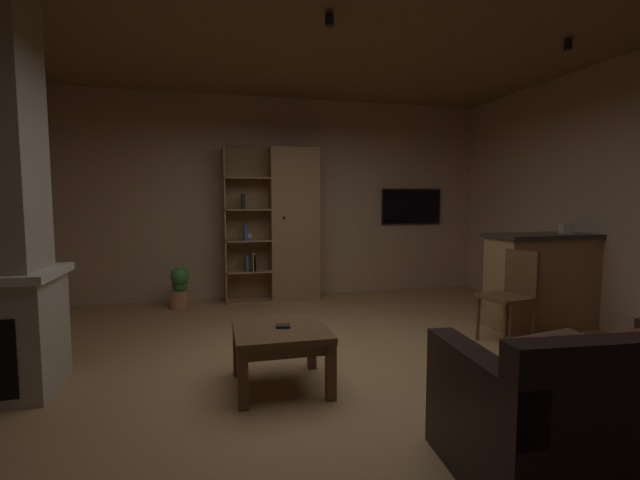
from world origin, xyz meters
TOP-DOWN VIEW (x-y plane):
  - floor at (0.00, 0.00)m, footprint 6.25×5.87m
  - wall_back at (0.00, 2.97)m, footprint 6.37×0.06m
  - wall_right at (3.15, 0.00)m, footprint 0.06×5.87m
  - ceiling at (0.00, 0.00)m, footprint 6.25×5.87m
  - window_pane_back at (-0.35, 2.93)m, footprint 0.67×0.01m
  - bookshelf_cabinet at (0.09, 2.69)m, footprint 1.31×0.41m
  - kitchen_bar_counter at (2.67, 0.60)m, footprint 1.38×0.57m
  - tissue_box at (2.81, 0.52)m, footprint 0.15×0.15m
  - leather_couch at (0.96, -1.78)m, footprint 1.59×0.99m
  - coffee_table at (-0.48, -0.29)m, footprint 0.69×0.69m
  - table_book_0 at (-0.46, -0.28)m, footprint 0.12×0.11m
  - dining_chair at (1.92, 0.21)m, footprint 0.47×0.47m
  - potted_floor_plant at (-1.38, 2.44)m, footprint 0.26×0.29m
  - wall_mounted_tv at (2.09, 2.90)m, footprint 0.97×0.06m
  - track_light_spot_1 at (-0.04, -0.06)m, footprint 0.07×0.07m
  - track_light_spot_2 at (2.19, -0.05)m, footprint 0.07×0.07m

SIDE VIEW (x-z plane):
  - floor at x=0.00m, z-range -0.02..0.00m
  - potted_floor_plant at x=-1.38m, z-range 0.00..0.56m
  - leather_couch at x=0.96m, z-range -0.12..0.72m
  - coffee_table at x=-0.48m, z-range 0.14..0.60m
  - table_book_0 at x=-0.46m, z-range 0.46..0.48m
  - kitchen_bar_counter at x=2.67m, z-range 0.00..1.05m
  - dining_chair at x=1.92m, z-range 0.07..0.99m
  - bookshelf_cabinet at x=0.09m, z-range -0.01..2.13m
  - tissue_box at x=2.81m, z-range 1.05..1.16m
  - wall_mounted_tv at x=2.09m, z-range 1.04..1.59m
  - window_pane_back at x=-0.35m, z-range 0.88..1.80m
  - wall_back at x=0.00m, z-range 0.00..2.88m
  - wall_right at x=3.15m, z-range 0.00..2.88m
  - track_light_spot_1 at x=-0.04m, z-range 2.77..2.86m
  - track_light_spot_2 at x=2.19m, z-range 2.77..2.86m
  - ceiling at x=0.00m, z-range 2.88..2.90m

